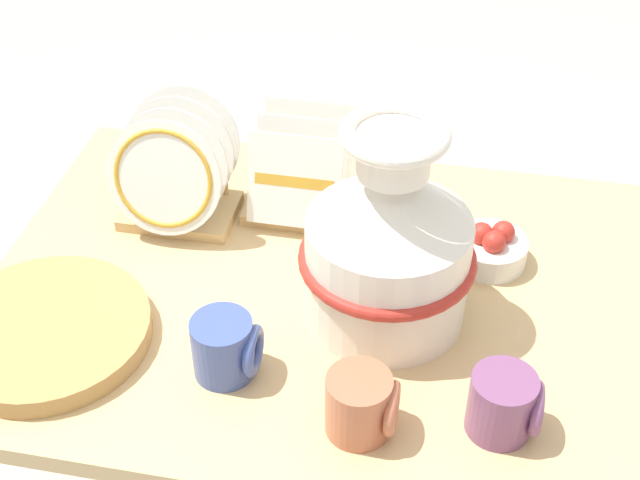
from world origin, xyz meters
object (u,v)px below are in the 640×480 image
(ceramic_vase, at_px, (388,242))
(mug_terracotta_glaze, at_px, (362,405))
(dish_rack_square_plates, at_px, (302,185))
(fruit_bowl, at_px, (491,248))
(mug_plum_glaze, at_px, (505,404))
(wicker_charger_stack, at_px, (47,331))
(mug_cobalt_glaze, at_px, (226,348))
(dish_rack_round_plates, at_px, (175,178))

(ceramic_vase, bearing_deg, mug_terracotta_glaze, -89.81)
(dish_rack_square_plates, bearing_deg, fruit_bowl, -13.56)
(ceramic_vase, bearing_deg, mug_plum_glaze, -46.28)
(fruit_bowl, bearing_deg, wicker_charger_stack, -154.29)
(mug_cobalt_glaze, bearing_deg, mug_plum_glaze, -4.29)
(mug_plum_glaze, distance_m, fruit_bowl, 0.38)
(mug_plum_glaze, bearing_deg, fruit_bowl, 95.29)
(dish_rack_round_plates, xyz_separation_m, mug_terracotta_glaze, (0.42, -0.44, -0.04))
(wicker_charger_stack, height_order, mug_plum_glaze, mug_plum_glaze)
(wicker_charger_stack, bearing_deg, mug_cobalt_glaze, -2.00)
(mug_plum_glaze, bearing_deg, mug_cobalt_glaze, 175.71)
(ceramic_vase, relative_size, fruit_bowl, 2.80)
(dish_rack_round_plates, height_order, fruit_bowl, dish_rack_round_plates)
(dish_rack_round_plates, distance_m, mug_cobalt_glaze, 0.42)
(ceramic_vase, xyz_separation_m, dish_rack_square_plates, (-0.20, 0.26, -0.09))
(dish_rack_square_plates, xyz_separation_m, fruit_bowl, (0.36, -0.09, -0.03))
(dish_rack_square_plates, xyz_separation_m, wicker_charger_stack, (-0.34, -0.43, -0.04))
(wicker_charger_stack, bearing_deg, fruit_bowl, 25.71)
(dish_rack_round_plates, height_order, mug_cobalt_glaze, dish_rack_round_plates)
(mug_cobalt_glaze, bearing_deg, dish_rack_square_plates, 86.40)
(fruit_bowl, bearing_deg, dish_rack_round_plates, 178.53)
(dish_rack_square_plates, xyz_separation_m, mug_cobalt_glaze, (-0.03, -0.44, -0.01))
(dish_rack_round_plates, bearing_deg, ceramic_vase, -23.39)
(ceramic_vase, xyz_separation_m, mug_plum_glaze, (0.20, -0.21, -0.10))
(wicker_charger_stack, relative_size, mug_cobalt_glaze, 3.21)
(wicker_charger_stack, height_order, mug_cobalt_glaze, mug_cobalt_glaze)
(mug_terracotta_glaze, xyz_separation_m, mug_cobalt_glaze, (-0.22, 0.07, 0.00))
(dish_rack_square_plates, bearing_deg, dish_rack_round_plates, -162.16)
(ceramic_vase, bearing_deg, fruit_bowl, 44.79)
(dish_rack_square_plates, height_order, mug_cobalt_glaze, dish_rack_square_plates)
(ceramic_vase, distance_m, dish_rack_round_plates, 0.46)
(dish_rack_square_plates, distance_m, mug_plum_glaze, 0.62)
(dish_rack_round_plates, relative_size, mug_terracotta_glaze, 2.20)
(fruit_bowl, bearing_deg, dish_rack_square_plates, 166.44)
(mug_plum_glaze, xyz_separation_m, mug_cobalt_glaze, (-0.43, 0.03, 0.00))
(mug_plum_glaze, bearing_deg, wicker_charger_stack, 176.67)
(wicker_charger_stack, distance_m, mug_plum_glaze, 0.74)
(mug_plum_glaze, distance_m, mug_terracotta_glaze, 0.21)
(dish_rack_round_plates, distance_m, mug_plum_glaze, 0.74)
(mug_plum_glaze, distance_m, mug_cobalt_glaze, 0.43)
(ceramic_vase, height_order, mug_plum_glaze, ceramic_vase)
(ceramic_vase, xyz_separation_m, dish_rack_round_plates, (-0.42, 0.18, -0.06))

